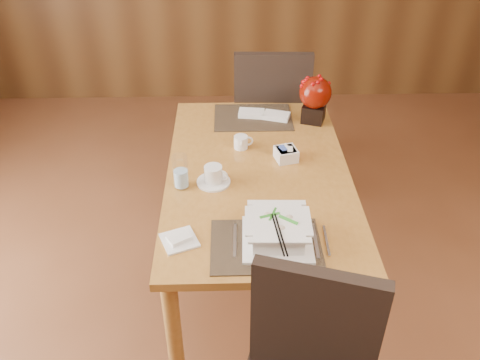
{
  "coord_description": "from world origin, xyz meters",
  "views": [
    {
      "loc": [
        -0.15,
        -1.48,
        2.16
      ],
      "look_at": [
        -0.1,
        0.35,
        0.87
      ],
      "focal_mm": 38.0,
      "sensor_mm": 36.0,
      "label": 1
    }
  ],
  "objects_px": {
    "soup_setting": "(278,231)",
    "berry_decor": "(315,97)",
    "water_glass": "(181,172)",
    "dining_table": "(258,186)",
    "far_chair": "(271,114)",
    "creamer_jug": "(241,142)",
    "bread_plate": "(179,240)",
    "sugar_caddy": "(286,154)",
    "coffee_cup": "(213,176)"
  },
  "relations": [
    {
      "from": "coffee_cup",
      "to": "far_chair",
      "type": "bearing_deg",
      "value": 70.38
    },
    {
      "from": "dining_table",
      "to": "creamer_jug",
      "type": "relative_size",
      "value": 15.88
    },
    {
      "from": "berry_decor",
      "to": "far_chair",
      "type": "relative_size",
      "value": 0.25
    },
    {
      "from": "soup_setting",
      "to": "creamer_jug",
      "type": "distance_m",
      "value": 0.75
    },
    {
      "from": "soup_setting",
      "to": "coffee_cup",
      "type": "bearing_deg",
      "value": 124.01
    },
    {
      "from": "water_glass",
      "to": "berry_decor",
      "type": "height_order",
      "value": "berry_decor"
    },
    {
      "from": "soup_setting",
      "to": "sugar_caddy",
      "type": "xyz_separation_m",
      "value": [
        0.1,
        0.62,
        -0.03
      ]
    },
    {
      "from": "coffee_cup",
      "to": "berry_decor",
      "type": "relative_size",
      "value": 0.6
    },
    {
      "from": "creamer_jug",
      "to": "far_chair",
      "type": "bearing_deg",
      "value": 65.86
    },
    {
      "from": "creamer_jug",
      "to": "far_chair",
      "type": "distance_m",
      "value": 0.73
    },
    {
      "from": "coffee_cup",
      "to": "sugar_caddy",
      "type": "height_order",
      "value": "coffee_cup"
    },
    {
      "from": "creamer_jug",
      "to": "berry_decor",
      "type": "height_order",
      "value": "berry_decor"
    },
    {
      "from": "sugar_caddy",
      "to": "far_chair",
      "type": "relative_size",
      "value": 0.1
    },
    {
      "from": "coffee_cup",
      "to": "water_glass",
      "type": "distance_m",
      "value": 0.16
    },
    {
      "from": "sugar_caddy",
      "to": "bread_plate",
      "type": "xyz_separation_m",
      "value": [
        -0.5,
        -0.61,
        -0.03
      ]
    },
    {
      "from": "soup_setting",
      "to": "sugar_caddy",
      "type": "relative_size",
      "value": 2.83
    },
    {
      "from": "coffee_cup",
      "to": "creamer_jug",
      "type": "distance_m",
      "value": 0.35
    },
    {
      "from": "dining_table",
      "to": "bread_plate",
      "type": "xyz_separation_m",
      "value": [
        -0.35,
        -0.51,
        0.1
      ]
    },
    {
      "from": "sugar_caddy",
      "to": "berry_decor",
      "type": "relative_size",
      "value": 0.39
    },
    {
      "from": "soup_setting",
      "to": "far_chair",
      "type": "xyz_separation_m",
      "value": [
        0.09,
        1.42,
        -0.21
      ]
    },
    {
      "from": "soup_setting",
      "to": "sugar_caddy",
      "type": "bearing_deg",
      "value": 82.81
    },
    {
      "from": "water_glass",
      "to": "bread_plate",
      "type": "relative_size",
      "value": 1.23
    },
    {
      "from": "sugar_caddy",
      "to": "far_chair",
      "type": "height_order",
      "value": "far_chair"
    },
    {
      "from": "bread_plate",
      "to": "coffee_cup",
      "type": "bearing_deg",
      "value": 71.95
    },
    {
      "from": "creamer_jug",
      "to": "berry_decor",
      "type": "relative_size",
      "value": 0.35
    },
    {
      "from": "water_glass",
      "to": "creamer_jug",
      "type": "relative_size",
      "value": 1.79
    },
    {
      "from": "coffee_cup",
      "to": "far_chair",
      "type": "xyz_separation_m",
      "value": [
        0.35,
        0.99,
        -0.19
      ]
    },
    {
      "from": "soup_setting",
      "to": "berry_decor",
      "type": "height_order",
      "value": "berry_decor"
    },
    {
      "from": "berry_decor",
      "to": "bread_plate",
      "type": "bearing_deg",
      "value": -124.51
    },
    {
      "from": "coffee_cup",
      "to": "creamer_jug",
      "type": "bearing_deg",
      "value": 66.24
    },
    {
      "from": "coffee_cup",
      "to": "water_glass",
      "type": "relative_size",
      "value": 0.96
    },
    {
      "from": "dining_table",
      "to": "bread_plate",
      "type": "relative_size",
      "value": 10.9
    },
    {
      "from": "water_glass",
      "to": "creamer_jug",
      "type": "bearing_deg",
      "value": 49.84
    },
    {
      "from": "dining_table",
      "to": "soup_setting",
      "type": "height_order",
      "value": "soup_setting"
    },
    {
      "from": "creamer_jug",
      "to": "bread_plate",
      "type": "height_order",
      "value": "creamer_jug"
    },
    {
      "from": "sugar_caddy",
      "to": "berry_decor",
      "type": "distance_m",
      "value": 0.47
    },
    {
      "from": "water_glass",
      "to": "berry_decor",
      "type": "bearing_deg",
      "value": 41.42
    },
    {
      "from": "dining_table",
      "to": "sugar_caddy",
      "type": "distance_m",
      "value": 0.22
    },
    {
      "from": "dining_table",
      "to": "far_chair",
      "type": "xyz_separation_m",
      "value": [
        0.13,
        0.89,
        -0.06
      ]
    },
    {
      "from": "water_glass",
      "to": "berry_decor",
      "type": "relative_size",
      "value": 0.63
    },
    {
      "from": "coffee_cup",
      "to": "bread_plate",
      "type": "distance_m",
      "value": 0.43
    },
    {
      "from": "soup_setting",
      "to": "far_chair",
      "type": "height_order",
      "value": "far_chair"
    },
    {
      "from": "coffee_cup",
      "to": "bread_plate",
      "type": "bearing_deg",
      "value": -108.05
    },
    {
      "from": "dining_table",
      "to": "soup_setting",
      "type": "xyz_separation_m",
      "value": [
        0.05,
        -0.52,
        0.15
      ]
    },
    {
      "from": "creamer_jug",
      "to": "far_chair",
      "type": "xyz_separation_m",
      "value": [
        0.21,
        0.68,
        -0.19
      ]
    },
    {
      "from": "creamer_jug",
      "to": "soup_setting",
      "type": "bearing_deg",
      "value": -86.79
    },
    {
      "from": "soup_setting",
      "to": "berry_decor",
      "type": "distance_m",
      "value": 1.08
    },
    {
      "from": "creamer_jug",
      "to": "far_chair",
      "type": "height_order",
      "value": "far_chair"
    },
    {
      "from": "sugar_caddy",
      "to": "bread_plate",
      "type": "height_order",
      "value": "sugar_caddy"
    },
    {
      "from": "soup_setting",
      "to": "creamer_jug",
      "type": "relative_size",
      "value": 3.11
    }
  ]
}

